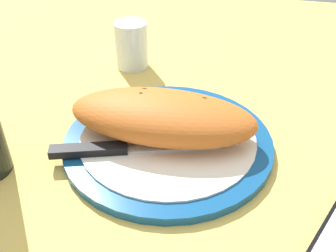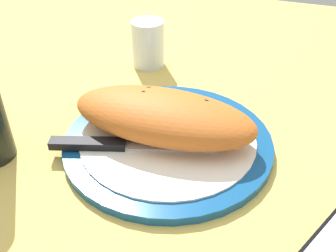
{
  "view_description": "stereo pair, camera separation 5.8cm",
  "coord_description": "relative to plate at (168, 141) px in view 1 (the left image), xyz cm",
  "views": [
    {
      "loc": [
        -10.25,
        45.64,
        37.26
      ],
      "look_at": [
        0.0,
        0.0,
        3.62
      ],
      "focal_mm": 41.99,
      "sensor_mm": 36.0,
      "label": 1
    },
    {
      "loc": [
        -15.77,
        44.03,
        37.26
      ],
      "look_at": [
        0.0,
        0.0,
        3.62
      ],
      "focal_mm": 41.99,
      "sensor_mm": 36.0,
      "label": 2
    }
  ],
  "objects": [
    {
      "name": "calzone",
      "position": [
        1.03,
        -0.73,
        3.95
      ],
      "size": [
        28.03,
        12.92,
        6.17
      ],
      "color": "#C16023",
      "rests_on": "plate"
    },
    {
      "name": "knife",
      "position": [
        7.36,
        5.28,
        1.35
      ],
      "size": [
        23.38,
        9.11,
        1.2
      ],
      "color": "silver",
      "rests_on": "plate"
    },
    {
      "name": "fork",
      "position": [
        3.39,
        -6.14,
        1.05
      ],
      "size": [
        16.07,
        4.09,
        0.4
      ],
      "color": "silver",
      "rests_on": "plate"
    },
    {
      "name": "water_glass",
      "position": [
        12.88,
        -24.01,
        3.31
      ],
      "size": [
        6.59,
        6.59,
        9.32
      ],
      "color": "silver",
      "rests_on": "ground_plane"
    },
    {
      "name": "plate",
      "position": [
        0.0,
        0.0,
        0.0
      ],
      "size": [
        31.34,
        31.34,
        1.62
      ],
      "color": "navy",
      "rests_on": "ground_plane"
    },
    {
      "name": "ground_plane",
      "position": [
        0.0,
        0.0,
        -2.27
      ],
      "size": [
        150.0,
        150.0,
        3.0
      ],
      "primitive_type": "cube",
      "color": "#DBB756"
    }
  ]
}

